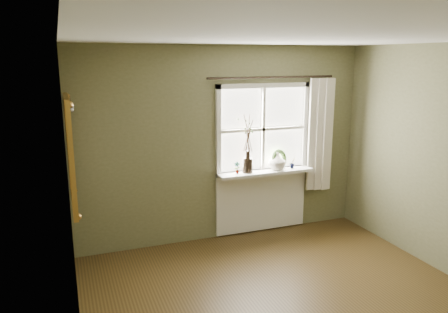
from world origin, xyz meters
TOP-DOWN VIEW (x-y plane):
  - ceiling at (0.00, 0.00)m, footprint 4.50×4.50m
  - wall_back at (0.00, 2.30)m, footprint 4.00×0.10m
  - wall_left at (-2.05, 0.00)m, footprint 0.10×4.50m
  - window_frame at (0.55, 2.23)m, footprint 1.36×0.06m
  - window_sill at (0.55, 2.12)m, footprint 1.36×0.26m
  - window_apron at (0.55, 2.23)m, footprint 1.36×0.04m
  - dark_jug at (0.28, 2.12)m, footprint 0.16×0.16m
  - cream_vase at (0.73, 2.12)m, footprint 0.26×0.26m
  - wreath at (0.78, 2.16)m, footprint 0.31×0.22m
  - potted_plant_left at (0.13, 2.12)m, footprint 0.10×0.09m
  - potted_plant_right at (0.97, 2.12)m, footprint 0.10×0.09m
  - curtain at (1.39, 2.13)m, footprint 0.36×0.12m
  - curtain_rod at (0.65, 2.17)m, footprint 1.84×0.03m
  - gilt_mirror at (-1.96, 1.62)m, footprint 0.10×0.99m

SIDE VIEW (x-z plane):
  - window_apron at x=0.55m, z-range 0.02..0.90m
  - window_sill at x=0.55m, z-range 0.88..0.92m
  - potted_plant_right at x=0.97m, z-range 0.92..1.07m
  - potted_plant_left at x=0.13m, z-range 0.92..1.08m
  - dark_jug at x=0.28m, z-range 0.92..1.12m
  - wreath at x=0.78m, z-range 0.88..1.17m
  - cream_vase at x=0.73m, z-range 0.92..1.17m
  - wall_back at x=0.00m, z-range 0.00..2.60m
  - wall_left at x=-2.05m, z-range 0.00..2.60m
  - curtain at x=1.39m, z-range 0.57..2.16m
  - gilt_mirror at x=-1.96m, z-range 0.88..2.06m
  - window_frame at x=0.55m, z-range 0.86..2.10m
  - curtain_rod at x=0.65m, z-range 2.16..2.20m
  - ceiling at x=0.00m, z-range 2.60..2.60m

